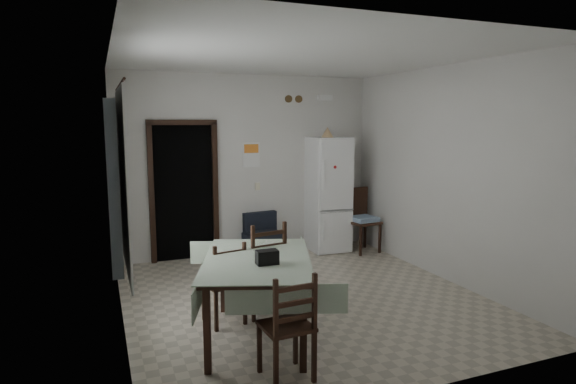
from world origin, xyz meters
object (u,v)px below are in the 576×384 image
(corner_chair, at_px, (363,220))
(dining_chair_far_left, at_px, (224,282))
(dining_table, at_px, (258,298))
(fridge, at_px, (328,194))
(navy_seat, at_px, (264,235))
(dining_chair_far_right, at_px, (261,267))
(dining_chair_near_head, at_px, (286,324))

(corner_chair, distance_m, dining_chair_far_left, 3.45)
(corner_chair, height_order, dining_table, corner_chair)
(fridge, xyz_separation_m, corner_chair, (0.48, -0.35, -0.42))
(dining_table, height_order, dining_chair_far_left, dining_chair_far_left)
(navy_seat, relative_size, dining_chair_far_left, 0.76)
(fridge, height_order, dining_chair_far_right, fridge)
(dining_chair_far_left, xyz_separation_m, dining_chair_near_head, (0.21, -1.30, 0.02))
(dining_table, relative_size, dining_chair_far_left, 1.74)
(fridge, relative_size, dining_chair_near_head, 2.01)
(dining_chair_far_left, bearing_deg, dining_table, 103.99)
(corner_chair, bearing_deg, dining_chair_far_left, -152.77)
(navy_seat, xyz_separation_m, dining_chair_near_head, (-1.03, -3.59, 0.13))
(dining_chair_far_right, relative_size, dining_chair_near_head, 1.13)
(navy_seat, bearing_deg, dining_table, -116.41)
(dining_chair_far_left, bearing_deg, navy_seat, -128.71)
(corner_chair, distance_m, dining_table, 3.58)
(dining_table, xyz_separation_m, dining_chair_far_right, (0.24, 0.61, 0.12))
(fridge, height_order, dining_chair_near_head, fridge)
(dining_table, distance_m, dining_chair_near_head, 0.81)
(fridge, distance_m, dining_chair_far_left, 3.34)
(navy_seat, bearing_deg, corner_chair, -18.61)
(dining_chair_far_right, bearing_deg, navy_seat, -119.23)
(dining_chair_far_left, bearing_deg, dining_chair_near_head, 88.67)
(dining_table, distance_m, dining_chair_far_right, 0.66)
(corner_chair, bearing_deg, fridge, 136.81)
(dining_table, bearing_deg, corner_chair, 62.39)
(fridge, bearing_deg, dining_chair_far_left, -133.58)
(navy_seat, bearing_deg, dining_chair_far_right, -116.05)
(fridge, xyz_separation_m, dining_chair_far_right, (-1.91, -2.17, -0.41))
(dining_chair_far_right, bearing_deg, corner_chair, -152.33)
(navy_seat, height_order, dining_chair_far_right, dining_chair_far_right)
(dining_table, bearing_deg, dining_chair_far_left, 134.09)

